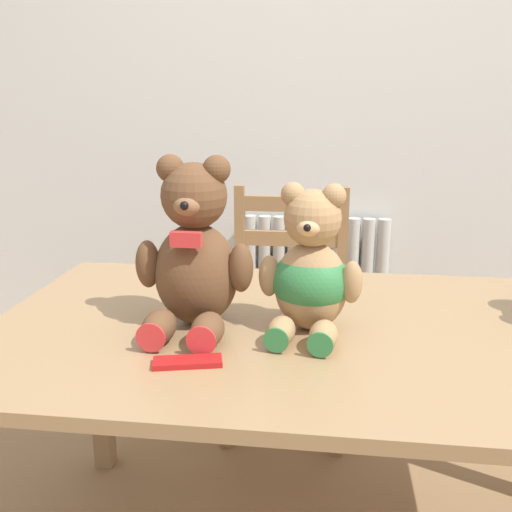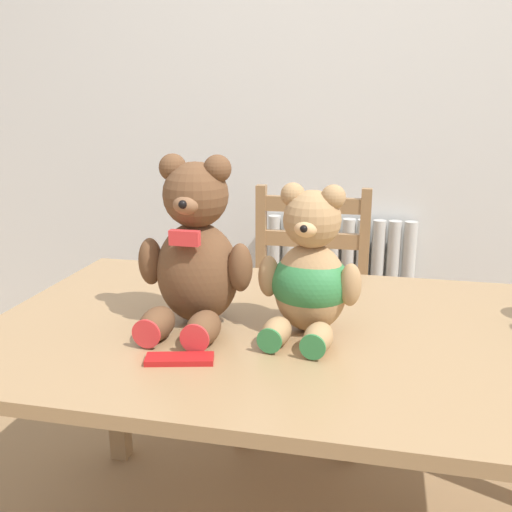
# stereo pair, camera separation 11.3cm
# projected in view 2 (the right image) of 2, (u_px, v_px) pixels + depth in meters

# --- Properties ---
(wall_back) EXTENTS (8.00, 0.04, 2.60)m
(wall_back) POSITION_uv_depth(u_px,v_px,m) (356.00, 90.00, 2.43)
(wall_back) COLOR silver
(wall_back) RESTS_ON ground_plane
(radiator) EXTENTS (0.67, 0.10, 0.75)m
(radiator) POSITION_uv_depth(u_px,v_px,m) (338.00, 306.00, 2.62)
(radiator) COLOR beige
(radiator) RESTS_ON ground_plane
(dining_table) EXTENTS (1.59, 0.92, 0.74)m
(dining_table) POSITION_uv_depth(u_px,v_px,m) (316.00, 361.00, 1.37)
(dining_table) COLOR #9E7A51
(dining_table) RESTS_ON ground_plane
(wooden_chair_behind) EXTENTS (0.46, 0.42, 0.93)m
(wooden_chair_behind) POSITION_uv_depth(u_px,v_px,m) (306.00, 311.00, 2.22)
(wooden_chair_behind) COLOR #997047
(wooden_chair_behind) RESTS_ON ground_plane
(teddy_bear_left) EXTENTS (0.28, 0.28, 0.41)m
(teddy_bear_left) POSITION_uv_depth(u_px,v_px,m) (195.00, 254.00, 1.34)
(teddy_bear_left) COLOR brown
(teddy_bear_left) RESTS_ON dining_table
(teddy_bear_right) EXTENTS (0.24, 0.26, 0.35)m
(teddy_bear_right) POSITION_uv_depth(u_px,v_px,m) (310.00, 275.00, 1.30)
(teddy_bear_right) COLOR tan
(teddy_bear_right) RESTS_ON dining_table
(chocolate_bar) EXTENTS (0.15, 0.08, 0.01)m
(chocolate_bar) POSITION_uv_depth(u_px,v_px,m) (180.00, 359.00, 1.18)
(chocolate_bar) COLOR red
(chocolate_bar) RESTS_ON dining_table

